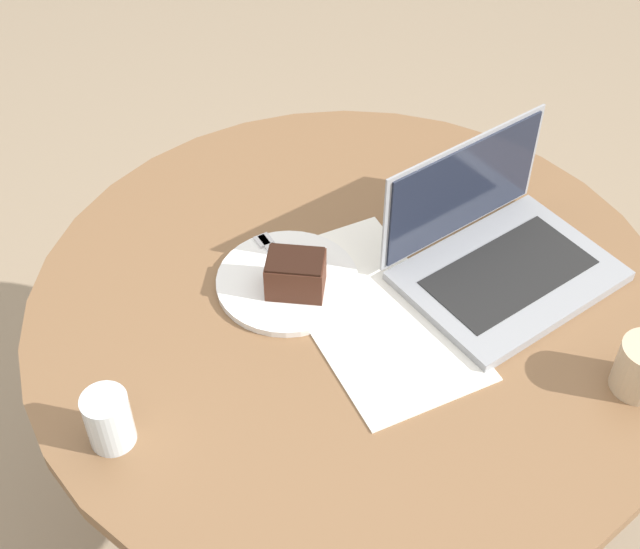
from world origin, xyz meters
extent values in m
plane|color=gray|center=(0.00, 0.00, 0.00)|extent=(12.00, 12.00, 0.00)
cylinder|color=brown|center=(0.00, 0.00, 0.01)|extent=(0.53, 0.53, 0.02)
cylinder|color=brown|center=(0.00, 0.00, 0.36)|extent=(0.11, 0.11, 0.69)
cylinder|color=brown|center=(0.00, 0.00, 0.72)|extent=(1.05, 1.05, 0.03)
cube|color=white|center=(-0.03, -0.03, 0.74)|extent=(0.46, 0.37, 0.00)
cylinder|color=white|center=(0.04, 0.11, 0.74)|extent=(0.23, 0.23, 0.01)
cube|color=#472619|center=(0.01, 0.09, 0.78)|extent=(0.08, 0.10, 0.06)
cube|color=black|center=(0.01, 0.09, 0.81)|extent=(0.07, 0.09, 0.00)
cube|color=silver|center=(0.06, 0.11, 0.75)|extent=(0.15, 0.09, 0.00)
cube|color=silver|center=(0.13, 0.15, 0.75)|extent=(0.04, 0.04, 0.00)
cylinder|color=silver|center=(-0.26, 0.34, 0.78)|extent=(0.07, 0.07, 0.09)
cube|color=gray|center=(0.04, -0.26, 0.75)|extent=(0.39, 0.41, 0.02)
cube|color=black|center=(0.04, -0.26, 0.76)|extent=(0.28, 0.31, 0.00)
cube|color=gray|center=(0.15, -0.18, 0.85)|extent=(0.20, 0.27, 0.19)
cube|color=black|center=(0.14, -0.18, 0.85)|extent=(0.19, 0.26, 0.17)
camera|label=1|loc=(-0.98, 0.06, 1.79)|focal=50.00mm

